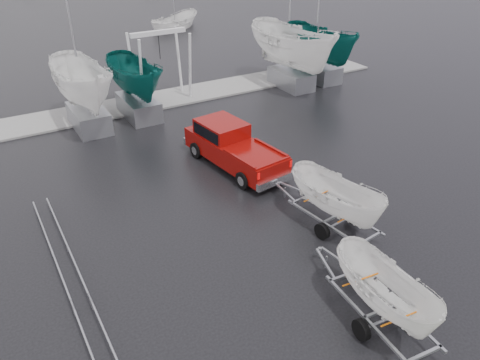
# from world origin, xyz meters

# --- Properties ---
(ground_plane) EXTENTS (120.00, 120.00, 0.00)m
(ground_plane) POSITION_xyz_m (0.00, 0.00, 0.00)
(ground_plane) COLOR black
(ground_plane) RESTS_ON ground
(dock) EXTENTS (30.00, 3.00, 0.12)m
(dock) POSITION_xyz_m (0.00, 13.00, 0.05)
(dock) COLOR gray
(dock) RESTS_ON ground
(pickup_truck) EXTENTS (2.54, 5.70, 1.83)m
(pickup_truck) POSITION_xyz_m (-0.88, 3.72, 0.96)
(pickup_truck) COLOR #770906
(pickup_truck) RESTS_ON ground
(trailer_hitched) EXTENTS (1.84, 3.72, 4.59)m
(trailer_hitched) POSITION_xyz_m (-0.14, -2.47, 2.50)
(trailer_hitched) COLOR #92949A
(trailer_hitched) RESTS_ON ground
(trailer_parked) EXTENTS (1.83, 3.69, 4.25)m
(trailer_parked) POSITION_xyz_m (-2.02, -6.63, 2.32)
(trailer_parked) COLOR #92949A
(trailer_parked) RESTS_ON ground
(boat_hoist) EXTENTS (3.30, 2.18, 4.12)m
(boat_hoist) POSITION_xyz_m (-0.32, 13.00, 2.67)
(boat_hoist) COLOR silver
(boat_hoist) RESTS_ON ground
(keelboat_0) EXTENTS (2.51, 3.20, 10.68)m
(keelboat_0) POSITION_xyz_m (-5.30, 11.00, 4.00)
(keelboat_0) COLOR #92949A
(keelboat_0) RESTS_ON ground
(keelboat_1) EXTENTS (2.18, 3.20, 6.89)m
(keelboat_1) POSITION_xyz_m (-2.50, 11.20, 3.42)
(keelboat_1) COLOR #92949A
(keelboat_1) RESTS_ON ground
(keelboat_2) EXTENTS (2.94, 3.20, 11.13)m
(keelboat_2) POSITION_xyz_m (7.72, 11.00, 4.68)
(keelboat_2) COLOR #92949A
(keelboat_2) RESTS_ON ground
(keelboat_3) EXTENTS (2.48, 3.20, 10.65)m
(keelboat_3) POSITION_xyz_m (10.20, 11.30, 3.94)
(keelboat_3) COLOR #92949A
(keelboat_3) RESTS_ON ground
(mast_rack_0) EXTENTS (0.56, 6.50, 0.06)m
(mast_rack_0) POSITION_xyz_m (-9.00, 1.00, 0.35)
(mast_rack_0) COLOR #92949A
(mast_rack_0) RESTS_ON ground
(moored_boat_2) EXTENTS (3.05, 3.02, 11.01)m
(moored_boat_2) POSITION_xyz_m (8.29, 30.85, 0.01)
(moored_boat_2) COLOR white
(moored_boat_2) RESTS_ON ground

